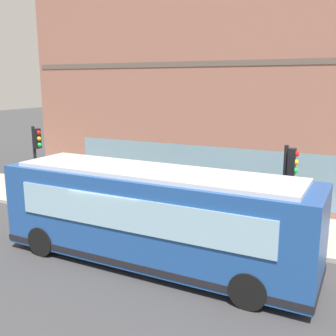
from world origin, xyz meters
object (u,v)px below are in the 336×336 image
(pedestrian_near_hydrant, at_px, (84,173))
(fire_hydrant, at_px, (191,208))
(city_bus_nearside, at_px, (153,217))
(pedestrian_walking_along_curb, at_px, (164,183))
(newspaper_vending_box, at_px, (128,197))
(traffic_light_down_block, at_px, (37,150))
(traffic_light_near_corner, at_px, (289,177))
(pedestrian_by_light_pole, at_px, (282,197))

(pedestrian_near_hydrant, bearing_deg, fire_hydrant, -99.06)
(city_bus_nearside, xyz_separation_m, pedestrian_walking_along_curb, (5.27, 2.23, -0.36))
(newspaper_vending_box, bearing_deg, fire_hydrant, -88.72)
(city_bus_nearside, height_order, traffic_light_down_block, traffic_light_down_block)
(traffic_light_near_corner, distance_m, newspaper_vending_box, 7.54)
(traffic_light_down_block, distance_m, pedestrian_by_light_pole, 11.00)
(city_bus_nearside, distance_m, fire_hydrant, 4.50)
(city_bus_nearside, relative_size, pedestrian_by_light_pole, 5.58)
(fire_hydrant, xyz_separation_m, pedestrian_by_light_pole, (0.84, -3.54, 0.69))
(pedestrian_by_light_pole, bearing_deg, traffic_light_near_corner, -166.25)
(fire_hydrant, bearing_deg, traffic_light_near_corner, -109.05)
(city_bus_nearside, height_order, pedestrian_by_light_pole, city_bus_nearside)
(pedestrian_near_hydrant, bearing_deg, traffic_light_down_block, 159.14)
(traffic_light_down_block, relative_size, fire_hydrant, 4.81)
(city_bus_nearside, bearing_deg, pedestrian_walking_along_curb, 22.95)
(fire_hydrant, distance_m, pedestrian_by_light_pole, 3.70)
(fire_hydrant, height_order, pedestrian_walking_along_curb, pedestrian_walking_along_curb)
(pedestrian_by_light_pole, bearing_deg, fire_hydrant, 103.34)
(traffic_light_near_corner, height_order, pedestrian_by_light_pole, traffic_light_near_corner)
(pedestrian_near_hydrant, distance_m, newspaper_vending_box, 3.47)
(fire_hydrant, bearing_deg, traffic_light_down_block, 99.91)
(pedestrian_near_hydrant, distance_m, pedestrian_by_light_pole, 9.85)
(pedestrian_near_hydrant, xyz_separation_m, pedestrian_by_light_pole, (-0.17, -9.84, 0.03))
(traffic_light_near_corner, relative_size, pedestrian_walking_along_curb, 1.95)
(traffic_light_down_block, relative_size, pedestrian_by_light_pole, 1.97)
(pedestrian_near_hydrant, bearing_deg, pedestrian_walking_along_curb, -91.11)
(pedestrian_by_light_pole, bearing_deg, traffic_light_down_block, 101.05)
(traffic_light_down_block, bearing_deg, pedestrian_by_light_pole, -78.95)
(pedestrian_near_hydrant, xyz_separation_m, newspaper_vending_box, (-1.07, -3.25, -0.57))
(pedestrian_walking_along_curb, bearing_deg, city_bus_nearside, -157.05)
(traffic_light_near_corner, distance_m, fire_hydrant, 4.80)
(fire_hydrant, bearing_deg, pedestrian_near_hydrant, 80.94)
(traffic_light_near_corner, distance_m, traffic_light_down_block, 11.26)
(city_bus_nearside, distance_m, pedestrian_by_light_pole, 6.01)
(fire_hydrant, xyz_separation_m, newspaper_vending_box, (-0.07, 3.05, 0.09))
(fire_hydrant, height_order, newspaper_vending_box, newspaper_vending_box)
(city_bus_nearside, bearing_deg, fire_hydrant, 6.83)
(city_bus_nearside, relative_size, newspaper_vending_box, 11.21)
(traffic_light_down_block, bearing_deg, traffic_light_near_corner, -90.82)
(traffic_light_down_block, bearing_deg, fire_hydrant, -80.09)
(fire_hydrant, bearing_deg, pedestrian_by_light_pole, -76.66)
(traffic_light_down_block, bearing_deg, pedestrian_walking_along_curb, -68.33)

